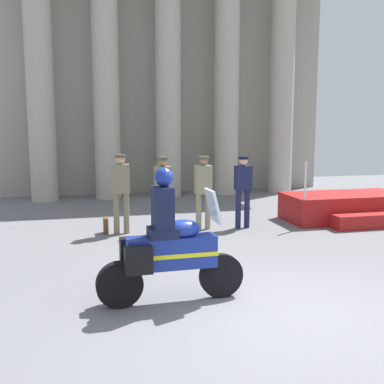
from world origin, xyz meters
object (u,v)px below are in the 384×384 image
reviewing_stand (346,208)px  officer_in_row_0 (121,187)px  officer_in_row_1 (163,188)px  officer_in_row_3 (243,186)px  motorcycle_with_rider (167,247)px  briefcase_on_ground (106,226)px  officer_in_row_2 (203,187)px

reviewing_stand → officer_in_row_0: (-5.66, -0.08, 0.73)m
reviewing_stand → officer_in_row_1: 4.79m
officer_in_row_0 → officer_in_row_1: bearing=172.2°
officer_in_row_0 → officer_in_row_1: officer_in_row_0 is taller
officer_in_row_3 → motorcycle_with_rider: motorcycle_with_rider is taller
briefcase_on_ground → reviewing_stand: bearing=-0.1°
officer_in_row_2 → motorcycle_with_rider: 4.59m
officer_in_row_3 → officer_in_row_0: bearing=-2.9°
officer_in_row_0 → officer_in_row_2: size_ratio=1.04×
officer_in_row_1 → officer_in_row_3: 1.90m
officer_in_row_3 → motorcycle_with_rider: 4.94m
officer_in_row_3 → officer_in_row_1: bearing=-0.4°
reviewing_stand → briefcase_on_ground: (-6.01, 0.01, -0.15)m
officer_in_row_0 → officer_in_row_3: officer_in_row_0 is taller
officer_in_row_1 → motorcycle_with_rider: bearing=79.6°
reviewing_stand → officer_in_row_3: officer_in_row_3 is taller
officer_in_row_2 → reviewing_stand: bearing=-179.3°
officer_in_row_0 → briefcase_on_ground: 0.94m
officer_in_row_1 → motorcycle_with_rider: motorcycle_with_rider is taller
officer_in_row_1 → officer_in_row_2: (0.96, 0.10, -0.01)m
officer_in_row_0 → officer_in_row_2: officer_in_row_0 is taller
motorcycle_with_rider → briefcase_on_ground: bearing=95.9°
officer_in_row_2 → motorcycle_with_rider: (-1.67, -4.27, -0.21)m
officer_in_row_3 → briefcase_on_ground: size_ratio=4.70×
officer_in_row_1 → briefcase_on_ground: bearing=-9.9°
officer_in_row_1 → officer_in_row_0: bearing=-7.8°
officer_in_row_0 → officer_in_row_3: bearing=177.1°
officer_in_row_2 → motorcycle_with_rider: bearing=67.8°
officer_in_row_0 → motorcycle_with_rider: (0.22, -4.29, -0.26)m
officer_in_row_1 → officer_in_row_3: size_ratio=1.02×
officer_in_row_1 → briefcase_on_ground: 1.54m
officer_in_row_0 → motorcycle_with_rider: size_ratio=0.85×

